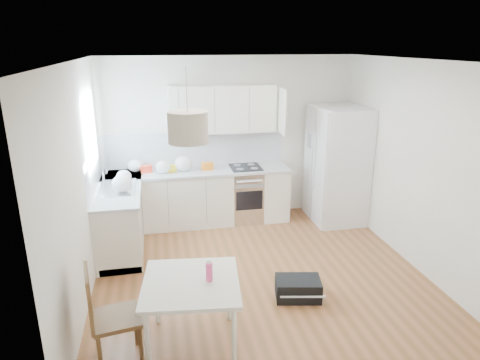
{
  "coord_description": "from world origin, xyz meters",
  "views": [
    {
      "loc": [
        -1.23,
        -4.83,
        2.9
      ],
      "look_at": [
        -0.18,
        0.4,
        1.17
      ],
      "focal_mm": 32.0,
      "sensor_mm": 36.0,
      "label": 1
    }
  ],
  "objects_px": {
    "gym_bag": "(298,288)",
    "refrigerator": "(338,165)",
    "dining_table": "(191,288)",
    "dining_chair": "(116,316)"
  },
  "relations": [
    {
      "from": "dining_chair",
      "to": "gym_bag",
      "type": "relative_size",
      "value": 1.92
    },
    {
      "from": "gym_bag",
      "to": "refrigerator",
      "type": "bearing_deg",
      "value": 68.53
    },
    {
      "from": "refrigerator",
      "to": "dining_chair",
      "type": "distance_m",
      "value": 4.45
    },
    {
      "from": "refrigerator",
      "to": "dining_table",
      "type": "height_order",
      "value": "refrigerator"
    },
    {
      "from": "dining_table",
      "to": "gym_bag",
      "type": "xyz_separation_m",
      "value": [
        1.3,
        0.59,
        -0.52
      ]
    },
    {
      "from": "refrigerator",
      "to": "gym_bag",
      "type": "bearing_deg",
      "value": -122.72
    },
    {
      "from": "refrigerator",
      "to": "dining_chair",
      "type": "height_order",
      "value": "refrigerator"
    },
    {
      "from": "refrigerator",
      "to": "gym_bag",
      "type": "xyz_separation_m",
      "value": [
        -1.39,
        -2.17,
        -0.84
      ]
    },
    {
      "from": "dining_table",
      "to": "dining_chair",
      "type": "distance_m",
      "value": 0.72
    },
    {
      "from": "refrigerator",
      "to": "dining_table",
      "type": "distance_m",
      "value": 3.86
    }
  ]
}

